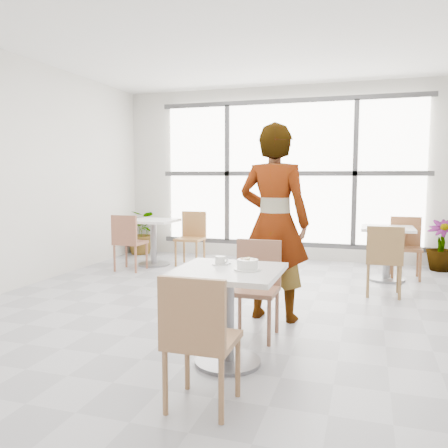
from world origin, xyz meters
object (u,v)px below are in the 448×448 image
(chair_far, at_px, (256,281))
(bg_chair_left_far, at_px, (192,234))
(main_table, at_px, (228,298))
(plant_left, at_px, (142,232))
(chair_near, at_px, (198,333))
(bg_chair_right_far, at_px, (406,243))
(coffee_cup, at_px, (220,261))
(person, at_px, (274,223))
(bg_table_right, at_px, (387,246))
(oatmeal_bowl, at_px, (248,264))
(bg_table_left, at_px, (153,236))
(bg_chair_right_near, at_px, (384,256))
(bg_chair_left_near, at_px, (128,239))
(plant_right, at_px, (442,245))

(chair_far, xyz_separation_m, bg_chair_left_far, (-1.80, 3.00, 0.00))
(main_table, xyz_separation_m, plant_left, (-3.01, 4.38, -0.11))
(chair_near, height_order, bg_chair_right_far, same)
(bg_chair_right_far, relative_size, plant_left, 1.06)
(chair_near, bearing_deg, coffee_cup, -80.64)
(person, bearing_deg, bg_table_right, -112.34)
(oatmeal_bowl, height_order, coffee_cup, oatmeal_bowl)
(bg_table_left, relative_size, bg_chair_right_near, 0.86)
(bg_table_left, relative_size, bg_chair_right_far, 0.86)
(bg_chair_left_near, bearing_deg, bg_chair_left_far, -131.65)
(coffee_cup, xyz_separation_m, plant_left, (-2.90, 4.23, -0.37))
(plant_left, bearing_deg, chair_near, -59.35)
(coffee_cup, distance_m, bg_chair_right_far, 3.93)
(chair_far, bearing_deg, bg_table_left, 130.92)
(plant_left, bearing_deg, bg_chair_left_far, -27.89)
(coffee_cup, height_order, bg_chair_left_near, bg_chair_left_near)
(chair_near, height_order, bg_chair_left_far, same)
(person, height_order, bg_table_left, person)
(bg_chair_right_far, relative_size, plant_right, 1.10)
(bg_chair_right_far, distance_m, plant_left, 4.60)
(bg_chair_right_near, distance_m, bg_chair_right_far, 1.29)
(main_table, xyz_separation_m, plant_right, (2.12, 4.37, -0.13))
(oatmeal_bowl, height_order, bg_chair_left_far, bg_chair_left_far)
(oatmeal_bowl, xyz_separation_m, bg_chair_right_near, (1.07, 2.45, -0.29))
(chair_near, relative_size, bg_chair_left_far, 1.00)
(bg_table_right, relative_size, bg_chair_left_far, 0.86)
(bg_chair_right_near, xyz_separation_m, plant_right, (0.90, 1.91, -0.10))
(bg_chair_right_near, xyz_separation_m, bg_chair_right_far, (0.33, 1.24, 0.00))
(chair_near, xyz_separation_m, bg_table_left, (-2.36, 4.21, -0.01))
(oatmeal_bowl, height_order, plant_left, oatmeal_bowl)
(chair_near, bearing_deg, bg_chair_left_near, -55.41)
(bg_table_left, bearing_deg, bg_chair_right_near, -15.65)
(oatmeal_bowl, relative_size, person, 0.11)
(bg_chair_left_far, xyz_separation_m, plant_left, (-1.26, 0.66, -0.09))
(chair_near, xyz_separation_m, bg_chair_right_near, (1.18, 3.22, 0.00))
(oatmeal_bowl, xyz_separation_m, bg_chair_left_far, (-1.90, 3.71, -0.29))
(bg_table_left, height_order, bg_chair_left_far, bg_chair_left_far)
(coffee_cup, height_order, bg_chair_right_far, bg_chair_right_far)
(bg_table_left, height_order, bg_chair_right_far, bg_chair_right_far)
(oatmeal_bowl, xyz_separation_m, coffee_cup, (-0.26, 0.14, -0.01))
(person, relative_size, bg_table_left, 2.64)
(chair_far, height_order, plant_left, chair_far)
(person, height_order, bg_table_right, person)
(chair_near, height_order, coffee_cup, chair_near)
(chair_near, relative_size, person, 0.44)
(coffee_cup, bearing_deg, oatmeal_bowl, -28.56)
(person, bearing_deg, oatmeal_bowl, 97.48)
(main_table, height_order, bg_table_left, same)
(bg_chair_left_far, bearing_deg, person, -53.11)
(bg_chair_left_far, bearing_deg, bg_chair_left_near, -131.65)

